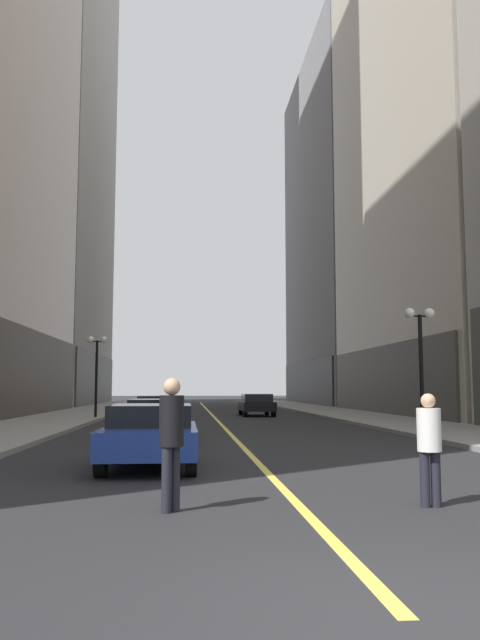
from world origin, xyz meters
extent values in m
plane|color=#262628|center=(0.00, 35.00, 0.00)|extent=(200.00, 200.00, 0.00)
cube|color=gray|center=(-8.25, 35.00, 0.07)|extent=(4.50, 78.00, 0.15)
cube|color=gray|center=(8.25, 35.00, 0.07)|extent=(4.50, 78.00, 0.15)
cube|color=#E5D64C|center=(0.00, 35.00, 0.00)|extent=(0.16, 70.00, 0.01)
cube|color=#332A23|center=(-10.60, 34.50, 2.50)|extent=(0.50, 22.80, 5.00)
cube|color=#A8A399|center=(-16.83, 60.00, 41.49)|extent=(12.66, 26.00, 82.98)
cube|color=#3A3935|center=(-10.60, 60.00, 2.50)|extent=(0.50, 24.70, 5.00)
cube|color=#B7AD99|center=(16.46, 34.50, 17.77)|extent=(11.92, 24.00, 35.54)
cube|color=#403C35|center=(10.60, 34.50, 2.13)|extent=(0.50, 22.80, 4.27)
cube|color=gray|center=(18.34, 60.00, 18.18)|extent=(15.68, 26.00, 36.35)
cube|color=#2C2C2E|center=(10.60, 60.00, 2.18)|extent=(0.50, 24.70, 4.36)
cube|color=navy|center=(-2.37, 9.22, 0.59)|extent=(1.95, 4.15, 0.55)
cube|color=black|center=(-2.37, 9.43, 1.07)|extent=(1.71, 2.33, 0.50)
cylinder|color=black|center=(-1.52, 7.77, 0.32)|extent=(0.22, 0.64, 0.64)
cylinder|color=black|center=(-3.22, 7.77, 0.32)|extent=(0.22, 0.64, 0.64)
cylinder|color=black|center=(-1.53, 10.67, 0.32)|extent=(0.22, 0.64, 0.64)
cylinder|color=black|center=(-3.23, 10.67, 0.32)|extent=(0.22, 0.64, 0.64)
cube|color=#141E4C|center=(-2.54, 15.98, 0.59)|extent=(2.02, 4.21, 0.55)
cube|color=black|center=(-2.54, 16.18, 1.07)|extent=(1.73, 2.38, 0.50)
cylinder|color=black|center=(-1.77, 14.50, 0.32)|extent=(0.24, 0.65, 0.64)
cylinder|color=black|center=(-3.41, 14.55, 0.32)|extent=(0.24, 0.65, 0.64)
cylinder|color=black|center=(-1.68, 17.40, 0.32)|extent=(0.24, 0.65, 0.64)
cylinder|color=black|center=(-3.31, 17.45, 0.32)|extent=(0.24, 0.65, 0.64)
cube|color=silver|center=(-3.00, 25.13, 0.59)|extent=(1.92, 4.26, 0.55)
cube|color=black|center=(-3.00, 25.34, 1.07)|extent=(1.66, 2.40, 0.50)
cylinder|color=black|center=(-2.17, 23.67, 0.32)|extent=(0.23, 0.64, 0.64)
cylinder|color=black|center=(-3.77, 23.64, 0.32)|extent=(0.23, 0.64, 0.64)
cylinder|color=black|center=(-2.22, 26.63, 0.32)|extent=(0.23, 0.64, 0.64)
cylinder|color=black|center=(-3.82, 26.60, 0.32)|extent=(0.23, 0.64, 0.64)
cube|color=black|center=(2.61, 34.19, 0.59)|extent=(1.92, 4.16, 0.55)
cube|color=black|center=(2.61, 33.98, 1.07)|extent=(1.68, 2.33, 0.50)
cylinder|color=black|center=(1.77, 35.63, 0.32)|extent=(0.23, 0.64, 0.64)
cylinder|color=black|center=(3.42, 35.65, 0.32)|extent=(0.23, 0.64, 0.64)
cylinder|color=black|center=(1.80, 32.73, 0.32)|extent=(0.23, 0.64, 0.64)
cylinder|color=black|center=(3.44, 32.75, 0.32)|extent=(0.23, 0.64, 0.64)
cylinder|color=black|center=(-1.88, 4.20, 0.44)|extent=(0.14, 0.14, 0.88)
cylinder|color=black|center=(-1.77, 4.32, 0.44)|extent=(0.14, 0.14, 0.88)
cylinder|color=black|center=(-1.82, 4.26, 1.23)|extent=(0.48, 0.48, 0.70)
sphere|color=tan|center=(-1.82, 4.26, 1.69)|extent=(0.24, 0.24, 0.24)
cylinder|color=black|center=(1.76, 4.32, 0.39)|extent=(0.14, 0.14, 0.78)
cylinder|color=black|center=(1.92, 4.32, 0.39)|extent=(0.14, 0.14, 0.78)
cylinder|color=silver|center=(1.84, 4.32, 1.08)|extent=(0.34, 0.34, 0.61)
sphere|color=tan|center=(1.84, 4.32, 1.49)|extent=(0.21, 0.21, 0.21)
cylinder|color=black|center=(-6.40, 30.10, 2.10)|extent=(0.14, 0.14, 4.20)
cylinder|color=black|center=(-6.40, 30.10, 4.15)|extent=(0.80, 0.06, 0.06)
sphere|color=white|center=(-6.75, 30.10, 4.25)|extent=(0.36, 0.36, 0.36)
sphere|color=white|center=(-6.05, 30.10, 4.25)|extent=(0.36, 0.36, 0.36)
cylinder|color=black|center=(6.40, 16.77, 2.10)|extent=(0.14, 0.14, 4.20)
cylinder|color=black|center=(6.40, 16.77, 4.15)|extent=(0.80, 0.06, 0.06)
sphere|color=white|center=(6.05, 16.77, 4.25)|extent=(0.36, 0.36, 0.36)
sphere|color=white|center=(6.75, 16.77, 4.25)|extent=(0.36, 0.36, 0.36)
camera|label=1|loc=(-1.62, -4.75, 1.68)|focal=36.16mm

